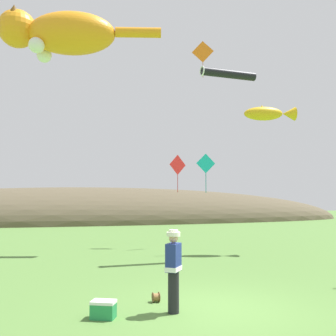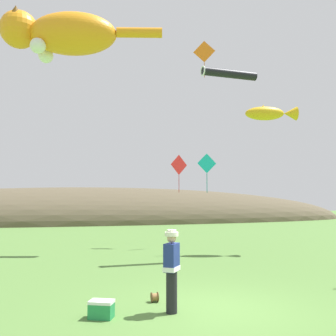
{
  "view_description": "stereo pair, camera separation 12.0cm",
  "coord_description": "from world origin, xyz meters",
  "px_view_note": "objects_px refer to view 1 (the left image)",
  "views": [
    {
      "loc": [
        -3.37,
        -7.93,
        2.44
      ],
      "look_at": [
        0.0,
        4.0,
        3.48
      ],
      "focal_mm": 40.0,
      "sensor_mm": 36.0,
      "label": 1
    },
    {
      "loc": [
        -3.25,
        -7.96,
        2.44
      ],
      "look_at": [
        0.0,
        4.0,
        3.48
      ],
      "focal_mm": 40.0,
      "sensor_mm": 36.0,
      "label": 2
    }
  ],
  "objects_px": {
    "kite_fish_windsock": "(269,114)",
    "kite_diamond_teal": "(206,164)",
    "festival_attendant": "(173,268)",
    "picnic_cooler": "(103,309)",
    "kite_diamond_orange": "(203,52)",
    "kite_tube_streamer": "(228,74)",
    "kite_spool": "(156,297)",
    "kite_giant_cat": "(60,34)",
    "kite_diamond_red": "(178,165)"
  },
  "relations": [
    {
      "from": "kite_fish_windsock",
      "to": "kite_diamond_teal",
      "type": "xyz_separation_m",
      "value": [
        -3.13,
        0.38,
        -2.49
      ]
    },
    {
      "from": "kite_fish_windsock",
      "to": "kite_diamond_teal",
      "type": "relative_size",
      "value": 1.41
    },
    {
      "from": "festival_attendant",
      "to": "picnic_cooler",
      "type": "bearing_deg",
      "value": 178.37
    },
    {
      "from": "festival_attendant",
      "to": "kite_diamond_orange",
      "type": "relative_size",
      "value": 0.82
    },
    {
      "from": "kite_fish_windsock",
      "to": "kite_tube_streamer",
      "type": "xyz_separation_m",
      "value": [
        -2.7,
        -1.23,
        1.31
      ]
    },
    {
      "from": "festival_attendant",
      "to": "kite_spool",
      "type": "height_order",
      "value": "festival_attendant"
    },
    {
      "from": "kite_diamond_orange",
      "to": "kite_tube_streamer",
      "type": "bearing_deg",
      "value": -99.28
    },
    {
      "from": "festival_attendant",
      "to": "kite_giant_cat",
      "type": "height_order",
      "value": "kite_giant_cat"
    },
    {
      "from": "kite_diamond_red",
      "to": "festival_attendant",
      "type": "bearing_deg",
      "value": -107.75
    },
    {
      "from": "picnic_cooler",
      "to": "kite_tube_streamer",
      "type": "height_order",
      "value": "kite_tube_streamer"
    },
    {
      "from": "kite_diamond_red",
      "to": "kite_tube_streamer",
      "type": "bearing_deg",
      "value": -74.43
    },
    {
      "from": "kite_diamond_orange",
      "to": "kite_diamond_red",
      "type": "xyz_separation_m",
      "value": [
        -1.92,
        -1.25,
        -6.74
      ]
    },
    {
      "from": "kite_fish_windsock",
      "to": "kite_spool",
      "type": "bearing_deg",
      "value": -136.7
    },
    {
      "from": "kite_tube_streamer",
      "to": "kite_giant_cat",
      "type": "bearing_deg",
      "value": 147.74
    },
    {
      "from": "kite_spool",
      "to": "kite_diamond_red",
      "type": "relative_size",
      "value": 0.12
    },
    {
      "from": "kite_diamond_orange",
      "to": "kite_giant_cat",
      "type": "bearing_deg",
      "value": -175.22
    },
    {
      "from": "kite_fish_windsock",
      "to": "kite_giant_cat",
      "type": "bearing_deg",
      "value": 161.64
    },
    {
      "from": "festival_attendant",
      "to": "kite_diamond_red",
      "type": "xyz_separation_m",
      "value": [
        3.35,
        10.48,
        3.24
      ]
    },
    {
      "from": "kite_spool",
      "to": "kite_giant_cat",
      "type": "relative_size",
      "value": 0.03
    },
    {
      "from": "kite_fish_windsock",
      "to": "kite_diamond_orange",
      "type": "distance_m",
      "value": 6.16
    },
    {
      "from": "kite_fish_windsock",
      "to": "kite_tube_streamer",
      "type": "relative_size",
      "value": 1.0
    },
    {
      "from": "kite_diamond_teal",
      "to": "kite_fish_windsock",
      "type": "bearing_deg",
      "value": -6.83
    },
    {
      "from": "kite_fish_windsock",
      "to": "kite_diamond_teal",
      "type": "height_order",
      "value": "kite_fish_windsock"
    },
    {
      "from": "picnic_cooler",
      "to": "kite_giant_cat",
      "type": "height_order",
      "value": "kite_giant_cat"
    },
    {
      "from": "kite_diamond_teal",
      "to": "kite_diamond_orange",
      "type": "height_order",
      "value": "kite_diamond_orange"
    },
    {
      "from": "kite_diamond_teal",
      "to": "festival_attendant",
      "type": "bearing_deg",
      "value": -116.08
    },
    {
      "from": "festival_attendant",
      "to": "kite_diamond_teal",
      "type": "xyz_separation_m",
      "value": [
        4.01,
        8.19,
        3.11
      ]
    },
    {
      "from": "picnic_cooler",
      "to": "kite_diamond_orange",
      "type": "height_order",
      "value": "kite_diamond_orange"
    },
    {
      "from": "kite_spool",
      "to": "kite_diamond_teal",
      "type": "relative_size",
      "value": 0.13
    },
    {
      "from": "festival_attendant",
      "to": "kite_diamond_orange",
      "type": "xyz_separation_m",
      "value": [
        5.28,
        11.73,
        9.97
      ]
    },
    {
      "from": "kite_giant_cat",
      "to": "kite_fish_windsock",
      "type": "relative_size",
      "value": 3.12
    },
    {
      "from": "festival_attendant",
      "to": "kite_giant_cat",
      "type": "relative_size",
      "value": 0.22
    },
    {
      "from": "kite_fish_windsock",
      "to": "kite_tube_streamer",
      "type": "bearing_deg",
      "value": -155.59
    },
    {
      "from": "kite_tube_streamer",
      "to": "kite_diamond_red",
      "type": "xyz_separation_m",
      "value": [
        -1.08,
        3.89,
        -3.67
      ]
    },
    {
      "from": "kite_fish_windsock",
      "to": "kite_diamond_teal",
      "type": "distance_m",
      "value": 4.02
    },
    {
      "from": "kite_giant_cat",
      "to": "kite_tube_streamer",
      "type": "distance_m",
      "value": 8.87
    },
    {
      "from": "kite_spool",
      "to": "kite_tube_streamer",
      "type": "xyz_separation_m",
      "value": [
        4.6,
        5.65,
        7.74
      ]
    },
    {
      "from": "kite_spool",
      "to": "kite_giant_cat",
      "type": "bearing_deg",
      "value": 103.84
    },
    {
      "from": "picnic_cooler",
      "to": "kite_diamond_teal",
      "type": "relative_size",
      "value": 0.32
    },
    {
      "from": "kite_spool",
      "to": "kite_fish_windsock",
      "type": "bearing_deg",
      "value": 43.3
    },
    {
      "from": "kite_spool",
      "to": "kite_tube_streamer",
      "type": "bearing_deg",
      "value": 50.88
    },
    {
      "from": "kite_giant_cat",
      "to": "kite_diamond_red",
      "type": "bearing_deg",
      "value": -5.55
    },
    {
      "from": "kite_diamond_orange",
      "to": "kite_diamond_red",
      "type": "height_order",
      "value": "kite_diamond_orange"
    },
    {
      "from": "picnic_cooler",
      "to": "kite_diamond_orange",
      "type": "relative_size",
      "value": 0.27
    },
    {
      "from": "kite_diamond_orange",
      "to": "kite_spool",
      "type": "bearing_deg",
      "value": -116.74
    },
    {
      "from": "festival_attendant",
      "to": "kite_diamond_teal",
      "type": "distance_m",
      "value": 9.63
    },
    {
      "from": "festival_attendant",
      "to": "kite_giant_cat",
      "type": "distance_m",
      "value": 15.01
    },
    {
      "from": "kite_spool",
      "to": "kite_diamond_orange",
      "type": "xyz_separation_m",
      "value": [
        5.44,
        10.79,
        10.81
      ]
    },
    {
      "from": "festival_attendant",
      "to": "kite_diamond_red",
      "type": "bearing_deg",
      "value": 72.25
    },
    {
      "from": "picnic_cooler",
      "to": "kite_diamond_teal",
      "type": "bearing_deg",
      "value": 55.97
    }
  ]
}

